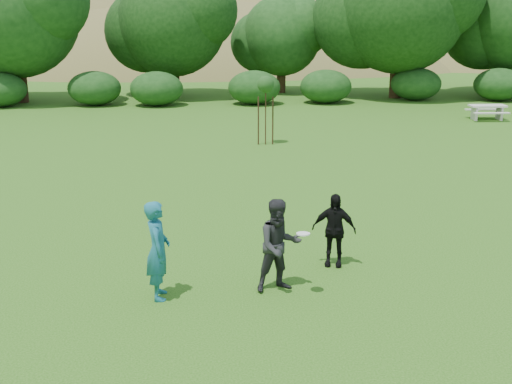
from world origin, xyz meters
TOP-DOWN VIEW (x-y plane):
  - ground at (0.00, 0.00)m, footprint 120.00×120.00m
  - player_teal at (-2.08, -0.61)m, footprint 0.54×0.77m
  - player_grey at (0.31, -0.37)m, footprint 1.10×0.96m
  - player_black at (1.61, 0.87)m, footprint 1.04×0.63m
  - frisbee at (0.74, -0.71)m, footprint 0.27×0.27m
  - sapling at (0.91, 13.98)m, footprint 0.70×0.70m
  - picnic_table at (12.54, 19.52)m, footprint 1.80×1.48m
  - hillside at (-0.56, 68.45)m, footprint 150.00×72.00m
  - tree_row at (3.23, 28.68)m, footprint 53.92×10.38m

SIDE VIEW (x-z plane):
  - hillside at x=-0.56m, z-range -37.97..14.03m
  - ground at x=0.00m, z-range 0.00..0.00m
  - picnic_table at x=12.54m, z-range 0.14..0.90m
  - player_black at x=1.61m, z-range 0.00..1.65m
  - player_grey at x=0.31m, z-range 0.00..1.91m
  - player_teal at x=-2.08m, z-range 0.00..1.99m
  - frisbee at x=0.74m, z-range 1.30..1.34m
  - sapling at x=0.91m, z-range 0.99..3.84m
  - tree_row at x=3.23m, z-range 0.06..9.69m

